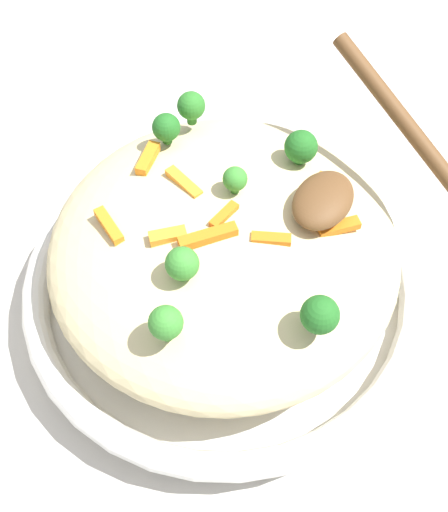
{
  "coord_description": "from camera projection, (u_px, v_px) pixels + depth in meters",
  "views": [
    {
      "loc": [
        -0.26,
        -0.15,
        0.5
      ],
      "look_at": [
        0.0,
        0.0,
        0.07
      ],
      "focal_mm": 48.48,
      "sensor_mm": 36.0,
      "label": 1
    }
  ],
  "objects": [
    {
      "name": "carrot_piece_8",
      "position": [
        109.0,
        226.0,
        0.48
      ],
      "size": [
        0.02,
        0.03,
        0.01
      ],
      "primitive_type": "cube",
      "rotation": [
        0.0,
        0.0,
        1.08
      ],
      "color": "orange",
      "rests_on": "pasta_mound"
    },
    {
      "name": "broccoli_floret_3",
      "position": [
        166.0,
        323.0,
        0.42
      ],
      "size": [
        0.02,
        0.02,
        0.03
      ],
      "color": "#377928",
      "rests_on": "pasta_mound"
    },
    {
      "name": "serving_bowl",
      "position": [
        224.0,
        289.0,
        0.56
      ],
      "size": [
        0.32,
        0.32,
        0.05
      ],
      "color": "white",
      "rests_on": "ground_plane"
    },
    {
      "name": "carrot_piece_2",
      "position": [
        168.0,
        236.0,
        0.47
      ],
      "size": [
        0.02,
        0.03,
        0.01
      ],
      "primitive_type": "cube",
      "rotation": [
        0.0,
        0.0,
        2.33
      ],
      "color": "orange",
      "rests_on": "pasta_mound"
    },
    {
      "name": "broccoli_floret_5",
      "position": [
        166.0,
        128.0,
        0.52
      ],
      "size": [
        0.02,
        0.02,
        0.03
      ],
      "color": "#205B1C",
      "rests_on": "pasta_mound"
    },
    {
      "name": "carrot_piece_7",
      "position": [
        184.0,
        183.0,
        0.5
      ],
      "size": [
        0.02,
        0.03,
        0.01
      ],
      "primitive_type": "cube",
      "rotation": [
        0.0,
        0.0,
        1.24
      ],
      "color": "orange",
      "rests_on": "pasta_mound"
    },
    {
      "name": "carrot_piece_6",
      "position": [
        316.0,
        192.0,
        0.5
      ],
      "size": [
        0.04,
        0.01,
        0.01
      ],
      "primitive_type": "cube",
      "rotation": [
        0.0,
        0.0,
        3.21
      ],
      "color": "orange",
      "rests_on": "pasta_mound"
    },
    {
      "name": "carrot_piece_0",
      "position": [
        271.0,
        238.0,
        0.47
      ],
      "size": [
        0.02,
        0.03,
        0.01
      ],
      "primitive_type": "cube",
      "rotation": [
        0.0,
        0.0,
        2.01
      ],
      "color": "orange",
      "rests_on": "pasta_mound"
    },
    {
      "name": "pasta_mound",
      "position": [
        224.0,
        249.0,
        0.52
      ],
      "size": [
        0.26,
        0.26,
        0.08
      ],
      "primitive_type": "ellipsoid",
      "color": "beige",
      "rests_on": "serving_bowl"
    },
    {
      "name": "broccoli_floret_4",
      "position": [
        180.0,
        263.0,
        0.45
      ],
      "size": [
        0.02,
        0.02,
        0.03
      ],
      "color": "#377928",
      "rests_on": "pasta_mound"
    },
    {
      "name": "carrot_piece_4",
      "position": [
        339.0,
        227.0,
        0.48
      ],
      "size": [
        0.03,
        0.03,
        0.01
      ],
      "primitive_type": "cube",
      "rotation": [
        0.0,
        0.0,
        5.53
      ],
      "color": "orange",
      "rests_on": "pasta_mound"
    },
    {
      "name": "carrot_piece_3",
      "position": [
        224.0,
        216.0,
        0.48
      ],
      "size": [
        0.03,
        0.01,
        0.01
      ],
      "primitive_type": "cube",
      "rotation": [
        0.0,
        0.0,
        6.12
      ],
      "color": "orange",
      "rests_on": "pasta_mound"
    },
    {
      "name": "broccoli_floret_1",
      "position": [
        301.0,
        147.0,
        0.51
      ],
      "size": [
        0.03,
        0.03,
        0.03
      ],
      "color": "#205B1C",
      "rests_on": "pasta_mound"
    },
    {
      "name": "serving_spoon",
      "position": [
        354.0,
        173.0,
        0.48
      ],
      "size": [
        0.13,
        0.15,
        0.07
      ],
      "color": "brown",
      "rests_on": "pasta_mound"
    },
    {
      "name": "broccoli_floret_6",
      "position": [
        320.0,
        315.0,
        0.43
      ],
      "size": [
        0.03,
        0.03,
        0.03
      ],
      "color": "#205B1C",
      "rests_on": "pasta_mound"
    },
    {
      "name": "ground_plane",
      "position": [
        224.0,
        305.0,
        0.58
      ],
      "size": [
        2.4,
        2.4,
        0.0
      ],
      "primitive_type": "plane",
      "color": "beige"
    },
    {
      "name": "broccoli_floret_0",
      "position": [
        191.0,
        106.0,
        0.53
      ],
      "size": [
        0.02,
        0.02,
        0.03
      ],
      "color": "#296820",
      "rests_on": "pasta_mound"
    },
    {
      "name": "broccoli_floret_2",
      "position": [
        235.0,
        179.0,
        0.49
      ],
      "size": [
        0.02,
        0.02,
        0.02
      ],
      "color": "#377928",
      "rests_on": "pasta_mound"
    },
    {
      "name": "carrot_piece_5",
      "position": [
        148.0,
        159.0,
        0.52
      ],
      "size": [
        0.03,
        0.01,
        0.01
      ],
      "primitive_type": "cube",
      "rotation": [
        0.0,
        0.0,
        0.21
      ],
      "color": "orange",
      "rests_on": "pasta_mound"
    },
    {
      "name": "carrot_piece_1",
      "position": [
        202.0,
        234.0,
        0.47
      ],
      "size": [
        0.04,
        0.03,
        0.01
      ],
      "primitive_type": "cube",
      "rotation": [
        0.0,
        0.0,
        2.44
      ],
      "color": "orange",
      "rests_on": "pasta_mound"
    }
  ]
}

